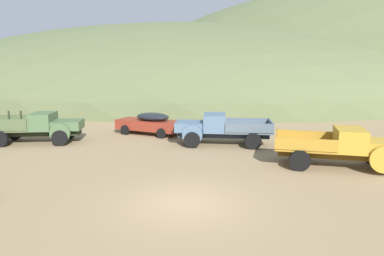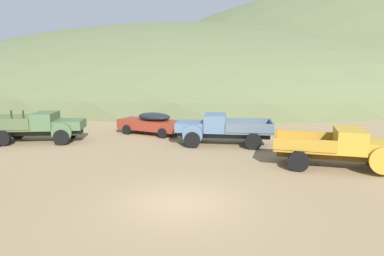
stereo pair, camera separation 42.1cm
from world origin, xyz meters
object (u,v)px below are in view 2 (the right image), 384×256
object	(u,v)px
truck_weathered_green	(44,126)
truck_chalk_blue	(217,128)
car_rust_red	(149,123)
truck_mustard	(346,148)

from	to	relation	value
truck_weathered_green	truck_chalk_blue	xyz separation A→B (m)	(10.72, 2.23, 0.01)
car_rust_red	truck_chalk_blue	size ratio (longest dim) A/B	0.86
truck_weathered_green	truck_chalk_blue	world-z (taller)	truck_weathered_green
truck_weathered_green	truck_chalk_blue	distance (m)	10.95
truck_weathered_green	car_rust_red	world-z (taller)	truck_weathered_green
truck_weathered_green	truck_chalk_blue	size ratio (longest dim) A/B	1.00
truck_chalk_blue	truck_weathered_green	bearing A→B (deg)	2.60
truck_weathered_green	truck_chalk_blue	bearing A→B (deg)	-8.21
car_rust_red	truck_mustard	bearing A→B (deg)	167.39
truck_weathered_green	truck_mustard	world-z (taller)	truck_weathered_green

